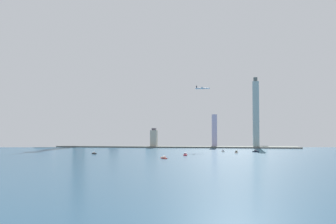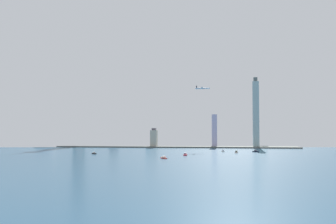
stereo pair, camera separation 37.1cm
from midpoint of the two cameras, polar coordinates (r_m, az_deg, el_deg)
name	(u,v)px [view 1 (the left image)]	position (r m, az deg, el deg)	size (l,w,h in m)	color
ground_plane	(123,162)	(566.36, -6.94, -7.53)	(6000.00, 6000.00, 0.00)	navy
waterfront_pier	(164,147)	(1005.96, -0.67, -5.29)	(701.95, 75.35, 3.38)	#575C56
observation_tower	(79,97)	(1057.37, -13.34, 2.30)	(37.44, 37.44, 295.74)	beige
stadium_dome	(48,144)	(1099.17, -17.85, -4.63)	(70.04, 70.04, 52.17)	beige
skyscraper_0	(79,118)	(1088.68, -13.38, -0.94)	(26.01, 26.12, 158.07)	slate
skyscraper_1	(149,136)	(1100.80, -2.86, -3.69)	(17.84, 23.47, 55.77)	#658CA0
skyscraper_2	(262,139)	(1063.74, 14.18, -3.94)	(23.54, 25.93, 51.16)	#8CB8B8
skyscraper_3	(256,114)	(1008.18, 13.21, -0.25)	(15.82, 16.17, 184.70)	#8DABB1
skyscraper_4	(214,131)	(1004.25, 7.08, -2.87)	(13.81, 19.21, 87.56)	#B1ABD4
skyscraper_5	(154,138)	(995.87, -2.16, -4.04)	(16.91, 27.19, 50.94)	#B4B0A0
skyscraper_6	(114,138)	(1078.42, -8.27, -3.99)	(21.36, 24.21, 44.19)	gray
boat_0	(164,158)	(623.23, -0.64, -6.97)	(13.05, 17.90, 3.85)	#B02F29
boat_1	(185,154)	(695.37, 2.64, -6.47)	(6.53, 16.19, 5.22)	red
boat_2	(94,153)	(745.78, -11.20, -6.20)	(11.29, 10.89, 8.41)	#212428
boat_3	(256,151)	(814.41, 13.19, -5.86)	(13.40, 9.24, 9.39)	#172436
boat_4	(236,152)	(778.49, 10.36, -6.02)	(7.53, 16.81, 5.00)	beige
boat_5	(223,151)	(808.96, 8.36, -5.91)	(6.47, 12.09, 4.97)	white
airplane	(203,88)	(918.67, 5.27, 3.62)	(35.07, 30.97, 8.49)	silver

